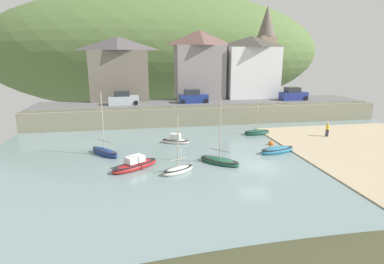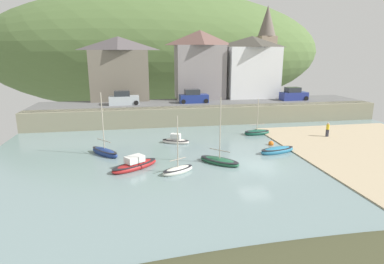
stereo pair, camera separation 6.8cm
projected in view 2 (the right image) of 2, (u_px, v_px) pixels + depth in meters
ground at (341, 220)px, 17.88m from camera, size 48.00×41.00×0.61m
quay_seawall at (209, 113)px, 43.19m from camera, size 48.00×9.40×2.40m
hillside_backdrop at (157, 52)px, 76.44m from camera, size 80.00×44.00×27.67m
waterfront_building_left at (119, 68)px, 47.08m from camera, size 8.78×4.36×9.39m
waterfront_building_centre at (200, 64)px, 49.03m from camera, size 7.78×4.85×10.42m
waterfront_building_right at (251, 67)px, 50.56m from camera, size 8.49×5.92×9.62m
church_with_spire at (266, 49)px, 54.39m from camera, size 3.00×3.00×14.80m
sailboat_nearest_shore at (176, 141)px, 33.73m from camera, size 3.13×2.06×1.20m
sailboat_blue_trim at (277, 150)px, 30.54m from camera, size 3.92×2.07×0.76m
sailboat_white_hull at (219, 161)px, 27.59m from camera, size 3.69×3.67×5.99m
rowboat_small_beached at (257, 132)px, 37.44m from camera, size 3.32×1.64×4.40m
motorboat_with_cabin at (105, 152)px, 29.84m from camera, size 3.14×3.51×6.13m
sailboat_tall_mast at (135, 165)px, 26.34m from camera, size 4.36×3.59×1.26m
fishing_boat_green at (178, 170)px, 25.38m from camera, size 2.99×2.23×4.84m
parked_car_near_slipway at (124, 99)px, 43.84m from camera, size 4.17×1.88×1.95m
parked_car_by_wall at (193, 97)px, 45.52m from camera, size 4.13×1.82×1.95m
parked_car_end_of_row at (294, 95)px, 48.16m from camera, size 4.19×1.93×1.95m
person_on_slipway at (328, 129)px, 35.95m from camera, size 0.34×0.34×1.62m
mooring_buoy at (271, 143)px, 33.11m from camera, size 0.55×0.55×0.55m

